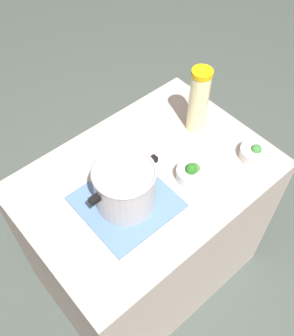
# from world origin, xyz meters

# --- Properties ---
(ground_plane) EXTENTS (8.00, 8.00, 0.00)m
(ground_plane) POSITION_xyz_m (0.00, 0.00, 0.00)
(ground_plane) COLOR #454F48
(counter_slab) EXTENTS (1.05, 0.74, 0.91)m
(counter_slab) POSITION_xyz_m (0.00, 0.00, 0.45)
(counter_slab) COLOR #B1A498
(counter_slab) RESTS_ON ground_plane
(dish_cloth) EXTENTS (0.34, 0.34, 0.01)m
(dish_cloth) POSITION_xyz_m (0.15, 0.04, 0.91)
(dish_cloth) COLOR #5579A2
(dish_cloth) RESTS_ON counter_slab
(cooking_pot) EXTENTS (0.31, 0.24, 0.19)m
(cooking_pot) POSITION_xyz_m (0.15, 0.04, 1.01)
(cooking_pot) COLOR #B7B7BC
(cooking_pot) RESTS_ON dish_cloth
(lemonade_pitcher) EXTENTS (0.09, 0.09, 0.32)m
(lemonade_pitcher) POSITION_xyz_m (-0.34, -0.06, 1.07)
(lemonade_pitcher) COLOR #F2EEA9
(lemonade_pitcher) RESTS_ON counter_slab
(broccoli_bowl_front) EXTENTS (0.13, 0.13, 0.07)m
(broccoli_bowl_front) POSITION_xyz_m (-0.41, 0.22, 0.93)
(broccoli_bowl_front) COLOR silver
(broccoli_bowl_front) RESTS_ON counter_slab
(broccoli_bowl_center) EXTENTS (0.11, 0.11, 0.08)m
(broccoli_bowl_center) POSITION_xyz_m (-0.12, 0.12, 0.94)
(broccoli_bowl_center) COLOR silver
(broccoli_bowl_center) RESTS_ON counter_slab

